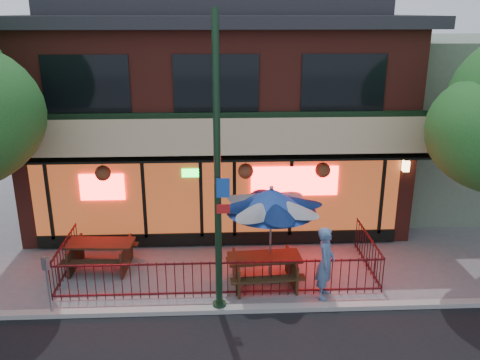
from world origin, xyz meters
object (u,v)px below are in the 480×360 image
object	(u,v)px
picnic_table_left	(100,251)
pedestrian	(325,263)
street_light	(218,188)
picnic_table_right	(264,266)
patio_umbrella	(271,200)
parking_meter_near	(47,277)

from	to	relation	value
picnic_table_left	pedestrian	size ratio (longest dim) A/B	1.03
street_light	pedestrian	bearing A→B (deg)	10.68
picnic_table_left	picnic_table_right	size ratio (longest dim) A/B	0.97
street_light	patio_umbrella	size ratio (longest dim) A/B	2.61
picnic_table_right	patio_umbrella	world-z (taller)	patio_umbrella
pedestrian	parking_meter_near	bearing A→B (deg)	114.48
pedestrian	picnic_table_left	bearing A→B (deg)	92.97
patio_umbrella	picnic_table_left	bearing A→B (deg)	170.05
picnic_table_right	patio_umbrella	size ratio (longest dim) A/B	0.75
patio_umbrella	pedestrian	size ratio (longest dim) A/B	1.42
patio_umbrella	parking_meter_near	world-z (taller)	patio_umbrella
street_light	parking_meter_near	xyz separation A→B (m)	(-4.00, -0.08, -2.10)
patio_umbrella	pedestrian	bearing A→B (deg)	-36.48
picnic_table_left	pedestrian	distance (m)	6.26
street_light	picnic_table_left	bearing A→B (deg)	145.53
picnic_table_right	pedestrian	bearing A→B (deg)	-24.46
street_light	picnic_table_left	size ratio (longest dim) A/B	3.59
picnic_table_right	parking_meter_near	xyz separation A→B (m)	(-5.20, -1.25, 0.52)
street_light	parking_meter_near	distance (m)	4.52
picnic_table_left	pedestrian	world-z (taller)	pedestrian
patio_umbrella	pedestrian	distance (m)	2.09
street_light	parking_meter_near	size ratio (longest dim) A/B	4.50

